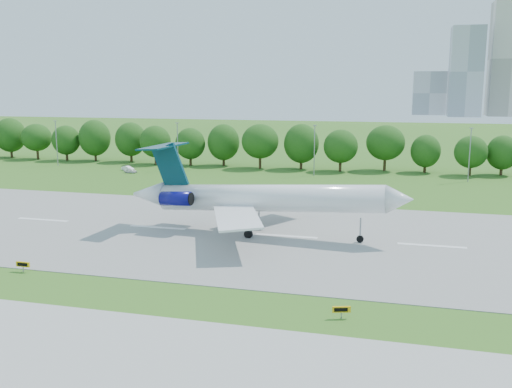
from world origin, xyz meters
name	(u,v)px	position (x,y,z in m)	size (l,w,h in m)	color
ground	(63,281)	(0.00, 0.00, 0.00)	(600.00, 600.00, 0.00)	#2E5F19
runway	(158,228)	(0.00, 25.00, 0.04)	(400.00, 45.00, 0.08)	gray
tree_line	(263,144)	(0.00, 92.00, 6.19)	(288.40, 8.40, 10.40)	#382314
light_poles	(244,148)	(-2.50, 82.00, 6.34)	(175.90, 0.25, 12.19)	gray
skyline	(502,73)	(100.16, 390.61, 30.46)	(127.00, 52.00, 80.00)	#B2B2B7
airliner	(255,197)	(15.24, 25.14, 5.56)	(42.17, 30.63, 13.01)	white
taxi_sign_centre	(23,264)	(-6.39, 1.74, 0.90)	(1.74, 0.23, 1.22)	gray
taxi_sign_right	(341,310)	(30.87, -2.51, 0.89)	(1.69, 0.69, 1.20)	gray
service_vehicle_a	(128,168)	(-32.49, 78.64, 0.58)	(1.23, 3.51, 1.16)	white
service_vehicle_b	(131,171)	(-29.81, 74.89, 0.56)	(1.32, 3.29, 1.12)	white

